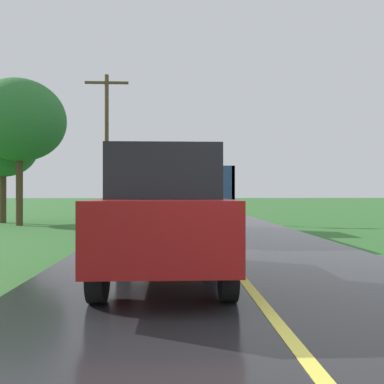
% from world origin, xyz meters
% --- Properties ---
extents(road_surface, '(6.40, 120.00, 0.08)m').
position_xyz_m(road_surface, '(0.00, 0.00, 0.04)').
color(road_surface, '#232326').
rests_on(road_surface, ground).
extents(centre_line, '(0.14, 108.00, 0.01)m').
position_xyz_m(centre_line, '(0.00, 0.00, 0.08)').
color(centre_line, '#E0D64C').
rests_on(centre_line, road_surface).
extents(banana_truck_near, '(2.38, 5.82, 2.80)m').
position_xyz_m(banana_truck_near, '(-0.62, 11.53, 1.47)').
color(banana_truck_near, '#2D2D30').
rests_on(banana_truck_near, road_surface).
extents(utility_pole_roadside, '(2.18, 0.20, 7.31)m').
position_xyz_m(utility_pole_roadside, '(-4.41, 18.06, 3.97)').
color(utility_pole_roadside, brown).
rests_on(utility_pole_roadside, ground).
extents(roadside_tree_near_left, '(3.82, 3.82, 6.13)m').
position_xyz_m(roadside_tree_near_left, '(-7.49, 14.70, 4.40)').
color(roadside_tree_near_left, '#4C3823').
rests_on(roadside_tree_near_left, ground).
extents(roadside_tree_mid_right, '(3.05, 3.05, 4.84)m').
position_xyz_m(roadside_tree_mid_right, '(-8.79, 16.24, 3.46)').
color(roadside_tree_mid_right, '#4C3823').
rests_on(roadside_tree_mid_right, ground).
extents(following_car, '(1.74, 4.10, 1.92)m').
position_xyz_m(following_car, '(-1.16, 3.28, 1.07)').
color(following_car, maroon).
rests_on(following_car, road_surface).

